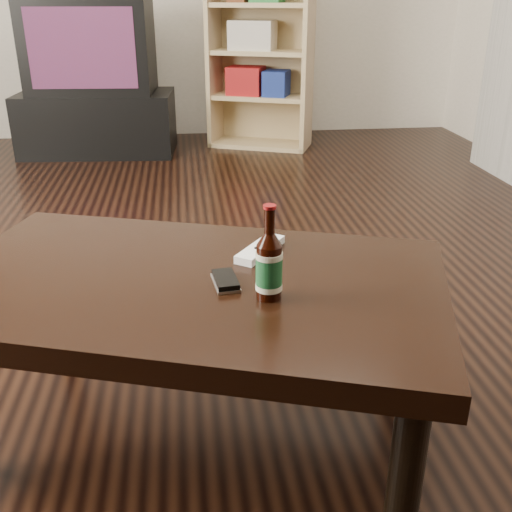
{
  "coord_description": "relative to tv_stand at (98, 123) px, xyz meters",
  "views": [
    {
      "loc": [
        0.14,
        -2.22,
        1.12
      ],
      "look_at": [
        0.29,
        -1.0,
        0.58
      ],
      "focal_mm": 42.0,
      "sensor_mm": 36.0,
      "label": 1
    }
  ],
  "objects": [
    {
      "name": "beer_bottle",
      "position": [
        0.81,
        -3.41,
        0.33
      ],
      "size": [
        0.08,
        0.08,
        0.23
      ],
      "rotation": [
        0.0,
        0.0,
        0.36
      ],
      "color": "black",
      "rests_on": "coffee_table"
    },
    {
      "name": "phone",
      "position": [
        0.71,
        -3.33,
        0.26
      ],
      "size": [
        0.07,
        0.11,
        0.02
      ],
      "rotation": [
        0.0,
        0.0,
        0.11
      ],
      "color": "silver",
      "rests_on": "coffee_table"
    },
    {
      "name": "floor",
      "position": [
        0.49,
        -2.42,
        -0.23
      ],
      "size": [
        5.0,
        6.0,
        0.01
      ],
      "primitive_type": "cube",
      "color": "black",
      "rests_on": "ground"
    },
    {
      "name": "bookshelf",
      "position": [
        1.24,
        0.09,
        0.52
      ],
      "size": [
        0.84,
        0.61,
        1.42
      ],
      "rotation": [
        0.0,
        0.0,
        -0.39
      ],
      "color": "tan",
      "rests_on": "floor"
    },
    {
      "name": "tv",
      "position": [
        -0.0,
        -0.0,
        0.55
      ],
      "size": [
        0.91,
        0.61,
        0.66
      ],
      "rotation": [
        0.0,
        0.0,
        -0.08
      ],
      "color": "black",
      "rests_on": "tv_stand"
    },
    {
      "name": "tv_stand",
      "position": [
        0.0,
        0.0,
        0.0
      ],
      "size": [
        1.16,
        0.65,
        0.45
      ],
      "primitive_type": "cube",
      "rotation": [
        0.0,
        0.0,
        -0.08
      ],
      "color": "black",
      "rests_on": "floor"
    },
    {
      "name": "coffee_table",
      "position": [
        0.62,
        -3.28,
        0.19
      ],
      "size": [
        1.43,
        1.09,
        0.47
      ],
      "rotation": [
        0.0,
        0.0,
        -0.32
      ],
      "color": "black",
      "rests_on": "floor"
    },
    {
      "name": "remote",
      "position": [
        0.82,
        -3.15,
        0.26
      ],
      "size": [
        0.16,
        0.19,
        0.02
      ],
      "rotation": [
        0.0,
        0.0,
        -0.62
      ],
      "color": "white",
      "rests_on": "coffee_table"
    }
  ]
}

